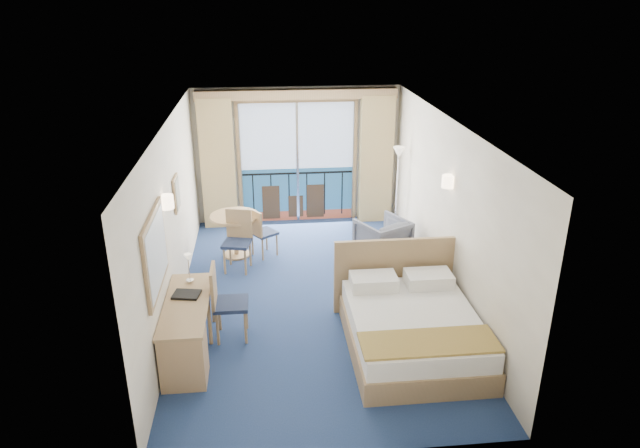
{
  "coord_description": "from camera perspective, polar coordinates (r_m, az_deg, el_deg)",
  "views": [
    {
      "loc": [
        -0.69,
        -7.68,
        4.37
      ],
      "look_at": [
        0.13,
        0.2,
        1.13
      ],
      "focal_mm": 32.0,
      "sensor_mm": 36.0,
      "label": 1
    }
  ],
  "objects": [
    {
      "name": "desk_lamp",
      "position": [
        7.74,
        -13.04,
        -3.73
      ],
      "size": [
        0.11,
        0.11,
        0.4
      ],
      "color": "silver",
      "rests_on": "desk"
    },
    {
      "name": "floor_lamp",
      "position": [
        10.7,
        7.81,
        5.46
      ],
      "size": [
        0.24,
        0.24,
        1.73
      ],
      "color": "silver",
      "rests_on": "ground"
    },
    {
      "name": "phone",
      "position": [
        8.91,
        10.76,
        -3.46
      ],
      "size": [
        0.21,
        0.18,
        0.08
      ],
      "primitive_type": "cube",
      "rotation": [
        0.0,
        0.0,
        0.18
      ],
      "color": "silver",
      "rests_on": "nightstand"
    },
    {
      "name": "desk",
      "position": [
        7.2,
        -13.41,
        -11.72
      ],
      "size": [
        0.55,
        1.61,
        0.76
      ],
      "color": "tan",
      "rests_on": "ground"
    },
    {
      "name": "balcony_door",
      "position": [
        11.39,
        -2.29,
        5.79
      ],
      "size": [
        2.36,
        0.03,
        2.52
      ],
      "color": "navy",
      "rests_on": "room_walls"
    },
    {
      "name": "folder",
      "position": [
        7.55,
        -13.21,
        -6.88
      ],
      "size": [
        0.38,
        0.31,
        0.03
      ],
      "primitive_type": "cube",
      "rotation": [
        0.0,
        0.0,
        -0.19
      ],
      "color": "black",
      "rests_on": "desk"
    },
    {
      "name": "table_chair_a",
      "position": [
        10.0,
        -5.98,
        -0.6
      ],
      "size": [
        0.54,
        0.54,
        0.89
      ],
      "rotation": [
        0.0,
        0.0,
        2.18
      ],
      "color": "#1E2947",
      "rests_on": "ground"
    },
    {
      "name": "sconce_right",
      "position": [
        8.36,
        12.69,
        4.18
      ],
      "size": [
        0.18,
        0.18,
        0.18
      ],
      "primitive_type": "cylinder",
      "color": "#FFDCB2",
      "rests_on": "room_walls"
    },
    {
      "name": "curtain_right",
      "position": [
        11.41,
        5.62,
        6.43
      ],
      "size": [
        0.65,
        0.22,
        2.55
      ],
      "primitive_type": "cube",
      "color": "tan",
      "rests_on": "room_walls"
    },
    {
      "name": "mirror",
      "position": [
        6.91,
        -16.12,
        -2.75
      ],
      "size": [
        0.05,
        1.25,
        0.95
      ],
      "color": "tan",
      "rests_on": "room_walls"
    },
    {
      "name": "desk_chair",
      "position": [
        7.72,
        -9.6,
        -7.36
      ],
      "size": [
        0.47,
        0.45,
        1.05
      ],
      "rotation": [
        0.0,
        0.0,
        1.56
      ],
      "color": "#1E2947",
      "rests_on": "ground"
    },
    {
      "name": "room_walls",
      "position": [
        8.14,
        -0.8,
        3.68
      ],
      "size": [
        4.04,
        6.54,
        2.72
      ],
      "color": "beige",
      "rests_on": "ground"
    },
    {
      "name": "wall_print",
      "position": [
        8.69,
        -14.15,
        2.98
      ],
      "size": [
        0.04,
        0.42,
        0.52
      ],
      "color": "tan",
      "rests_on": "room_walls"
    },
    {
      "name": "round_table",
      "position": [
        10.06,
        -8.49,
        -0.11
      ],
      "size": [
        0.85,
        0.85,
        0.77
      ],
      "color": "tan",
      "rests_on": "ground"
    },
    {
      "name": "table_chair_b",
      "position": [
        9.61,
        -8.22,
        -1.24
      ],
      "size": [
        0.52,
        0.53,
        1.02
      ],
      "rotation": [
        0.0,
        0.0,
        -0.22
      ],
      "color": "#1E2947",
      "rests_on": "ground"
    },
    {
      "name": "nightstand",
      "position": [
        9.06,
        10.59,
        -5.12
      ],
      "size": [
        0.4,
        0.38,
        0.52
      ],
      "primitive_type": "cube",
      "color": "tan",
      "rests_on": "ground"
    },
    {
      "name": "floor",
      "position": [
        8.86,
        -0.73,
        -7.27
      ],
      "size": [
        6.5,
        6.5,
        0.0
      ],
      "primitive_type": "plane",
      "color": "navy",
      "rests_on": "ground"
    },
    {
      "name": "pelmet",
      "position": [
        10.95,
        -2.33,
        12.85
      ],
      "size": [
        3.8,
        0.25,
        0.18
      ],
      "primitive_type": "cube",
      "color": "tan",
      "rests_on": "room_walls"
    },
    {
      "name": "sconce_left",
      "position": [
        7.62,
        -15.07,
        2.16
      ],
      "size": [
        0.18,
        0.18,
        0.18
      ],
      "primitive_type": "cylinder",
      "color": "#FFDCB2",
      "rests_on": "room_walls"
    },
    {
      "name": "curtain_left",
      "position": [
        11.22,
        -10.18,
        5.91
      ],
      "size": [
        0.65,
        0.22,
        2.55
      ],
      "primitive_type": "cube",
      "color": "tan",
      "rests_on": "room_walls"
    },
    {
      "name": "armchair",
      "position": [
        10.02,
        6.26,
        -1.45
      ],
      "size": [
        1.05,
        1.06,
        0.72
      ],
      "primitive_type": "imported",
      "rotation": [
        0.0,
        0.0,
        3.62
      ],
      "color": "#4D525E",
      "rests_on": "ground"
    },
    {
      "name": "bed",
      "position": [
        7.65,
        9.13,
        -10.08
      ],
      "size": [
        1.79,
        2.13,
        1.13
      ],
      "color": "tan",
      "rests_on": "ground"
    }
  ]
}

